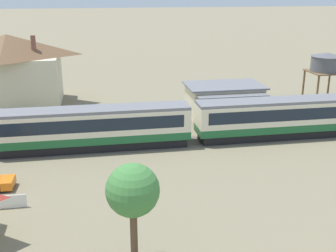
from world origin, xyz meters
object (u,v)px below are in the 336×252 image
(water_tower, at_px, (326,63))
(yard_tree_1, at_px, (133,191))
(station_building, at_px, (224,99))
(passenger_train, at_px, (195,121))
(station_house_brown_roof, at_px, (10,69))

(water_tower, relative_size, yard_tree_1, 1.13)
(station_building, bearing_deg, water_tower, 9.33)
(water_tower, bearing_deg, passenger_train, -150.07)
(station_house_brown_roof, relative_size, water_tower, 1.99)
(station_house_brown_roof, bearing_deg, yard_tree_1, -71.21)
(station_building, distance_m, station_house_brown_roof, 29.30)
(station_building, distance_m, yard_tree_1, 32.72)
(station_house_brown_roof, xyz_separation_m, water_tower, (42.99, -6.70, 0.64))
(passenger_train, bearing_deg, station_building, 57.85)
(passenger_train, height_order, water_tower, water_tower)
(passenger_train, relative_size, water_tower, 11.28)
(station_building, relative_size, station_house_brown_roof, 0.70)
(passenger_train, relative_size, station_building, 8.17)
(station_building, height_order, water_tower, water_tower)
(yard_tree_1, bearing_deg, station_building, 63.41)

